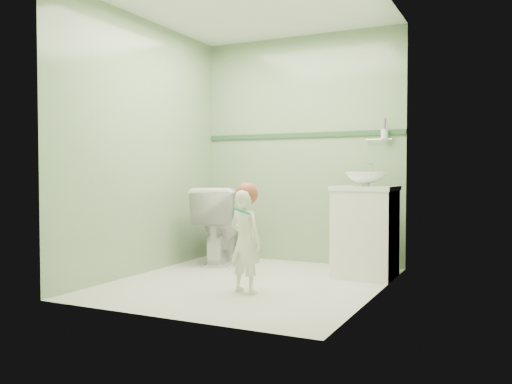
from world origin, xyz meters
The scene contains 12 objects.
ground centered at (0.00, 0.00, 0.00)m, with size 2.50×2.50×0.00m, color beige.
room_shell centered at (0.00, 0.00, 1.20)m, with size 2.50×2.54×2.40m.
trim_stripe centered at (0.00, 1.24, 1.35)m, with size 2.20×0.02×0.05m, color #2F5434.
vanity centered at (0.84, 0.70, 0.40)m, with size 0.52×0.50×0.80m, color white.
counter centered at (0.84, 0.70, 0.81)m, with size 0.54×0.52×0.04m, color white.
basin centered at (0.84, 0.70, 0.89)m, with size 0.37×0.37×0.13m, color white.
faucet centered at (0.84, 0.89, 0.97)m, with size 0.03×0.13×0.18m.
cup_holder centered at (0.89, 1.18, 1.33)m, with size 0.26×0.07×0.21m.
toilet centered at (-0.74, 0.80, 0.40)m, with size 0.45×0.78×0.80m, color white.
toddler centered at (0.15, -0.35, 0.41)m, with size 0.30×0.20×0.82m, color #EEE5CE.
hair_cap centered at (0.15, -0.32, 0.78)m, with size 0.18×0.18×0.18m, color #9D4830.
teal_toothbrush centered at (0.19, -0.49, 0.66)m, with size 0.11×0.14×0.08m.
Camera 1 is at (2.06, -4.11, 0.95)m, focal length 37.68 mm.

